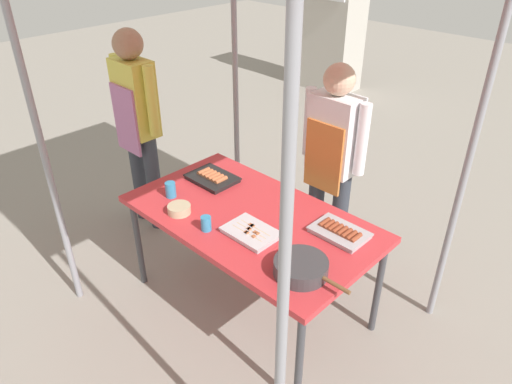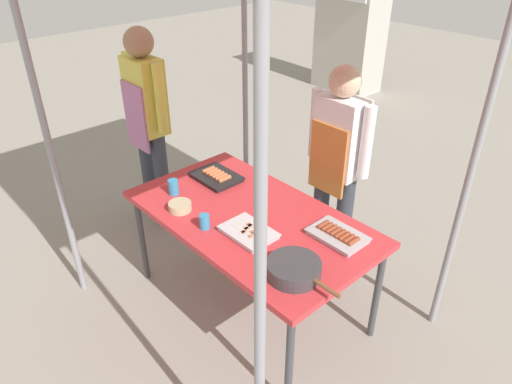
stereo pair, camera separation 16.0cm
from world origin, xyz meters
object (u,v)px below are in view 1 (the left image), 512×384
at_px(tray_meat_skewers, 251,232).
at_px(vendor_woman, 332,154).
at_px(customer_nearby, 137,116).
at_px(tray_grilled_sausages, 212,178).
at_px(tray_pork_links, 340,232).
at_px(condiment_bowl, 179,209).
at_px(drink_cup_near_edge, 171,190).
at_px(drink_cup_by_wok, 206,223).
at_px(stall_table, 251,222).
at_px(neighbor_stall_left, 330,24).
at_px(cooking_wok, 301,267).

relative_size(tray_meat_skewers, vendor_woman, 0.21).
bearing_deg(vendor_woman, customer_nearby, 24.64).
xyz_separation_m(tray_grilled_sausages, tray_pork_links, (1.03, 0.09, 0.00)).
distance_m(tray_meat_skewers, condiment_bowl, 0.51).
xyz_separation_m(tray_grilled_sausages, customer_nearby, (-0.87, -0.01, 0.22)).
bearing_deg(drink_cup_near_edge, drink_cup_by_wok, -10.85).
bearing_deg(vendor_woman, drink_cup_by_wok, 83.02).
bearing_deg(stall_table, tray_meat_skewers, -44.43).
relative_size(customer_nearby, neighbor_stall_left, 0.89).
bearing_deg(drink_cup_by_wok, drink_cup_near_edge, 169.15).
xyz_separation_m(drink_cup_by_wok, vendor_woman, (0.13, 1.07, 0.12)).
distance_m(tray_meat_skewers, drink_cup_by_wok, 0.27).
bearing_deg(drink_cup_near_edge, tray_meat_skewers, 5.12).
relative_size(drink_cup_by_wok, vendor_woman, 0.06).
xyz_separation_m(cooking_wok, neighbor_stall_left, (-3.06, 4.40, 0.14)).
bearing_deg(drink_cup_near_edge, cooking_wok, -0.18).
bearing_deg(drink_cup_by_wok, vendor_woman, 83.02).
distance_m(tray_pork_links, neighbor_stall_left, 4.99).
distance_m(drink_cup_by_wok, customer_nearby, 1.37).
height_order(condiment_bowl, drink_cup_near_edge, drink_cup_near_edge).
height_order(drink_cup_by_wok, neighbor_stall_left, neighbor_stall_left).
height_order(drink_cup_by_wok, vendor_woman, vendor_woman).
height_order(tray_pork_links, neighbor_stall_left, neighbor_stall_left).
bearing_deg(tray_meat_skewers, stall_table, 135.57).
bearing_deg(tray_pork_links, condiment_bowl, -149.76).
height_order(tray_meat_skewers, condiment_bowl, condiment_bowl).
bearing_deg(condiment_bowl, tray_pork_links, 30.24).
xyz_separation_m(tray_grilled_sausages, drink_cup_near_edge, (-0.03, -0.34, 0.03)).
distance_m(stall_table, tray_grilled_sausages, 0.53).
distance_m(tray_pork_links, condiment_bowl, 1.00).
distance_m(stall_table, customer_nearby, 1.41).
xyz_separation_m(stall_table, cooking_wok, (0.58, -0.21, 0.10)).
height_order(drink_cup_near_edge, drink_cup_by_wok, drink_cup_near_edge).
distance_m(tray_pork_links, drink_cup_by_wok, 0.79).
relative_size(tray_grilled_sausages, drink_cup_by_wok, 3.70).
relative_size(condiment_bowl, neighbor_stall_left, 0.08).
height_order(stall_table, tray_pork_links, tray_pork_links).
bearing_deg(tray_pork_links, customer_nearby, -177.18).
height_order(tray_meat_skewers, tray_pork_links, tray_pork_links).
height_order(tray_pork_links, customer_nearby, customer_nearby).
relative_size(stall_table, customer_nearby, 0.96).
bearing_deg(tray_meat_skewers, neighbor_stall_left, 121.28).
height_order(stall_table, drink_cup_near_edge, drink_cup_near_edge).
bearing_deg(customer_nearby, cooking_wok, -9.67).
bearing_deg(drink_cup_near_edge, stall_table, 20.75).
relative_size(tray_meat_skewers, customer_nearby, 0.19).
height_order(stall_table, neighbor_stall_left, neighbor_stall_left).
xyz_separation_m(cooking_wok, drink_cup_near_edge, (-1.12, 0.00, 0.01)).
height_order(stall_table, customer_nearby, customer_nearby).
xyz_separation_m(tray_meat_skewers, customer_nearby, (-1.52, 0.27, 0.23)).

